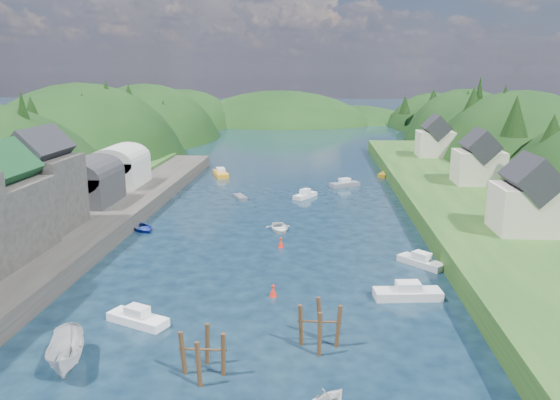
# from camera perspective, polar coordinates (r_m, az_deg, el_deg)

# --- Properties ---
(ground) EXTENTS (600.00, 600.00, 0.00)m
(ground) POSITION_cam_1_polar(r_m,az_deg,el_deg) (88.37, 0.99, 0.78)
(ground) COLOR black
(ground) RESTS_ON ground
(hillside_left) EXTENTS (44.00, 245.56, 52.00)m
(hillside_left) POSITION_cam_1_polar(r_m,az_deg,el_deg) (124.66, -19.50, -0.04)
(hillside_left) COLOR black
(hillside_left) RESTS_ON ground
(hillside_right) EXTENTS (36.00, 245.56, 48.00)m
(hillside_right) POSITION_cam_1_polar(r_m,az_deg,el_deg) (121.26, 23.40, -0.44)
(hillside_right) COLOR black
(hillside_right) RESTS_ON ground
(far_hills) EXTENTS (103.00, 68.00, 44.00)m
(far_hills) POSITION_cam_1_polar(r_m,az_deg,el_deg) (212.29, 3.08, 5.24)
(far_hills) COLOR black
(far_hills) RESTS_ON ground
(hill_trees) EXTENTS (88.83, 149.46, 12.69)m
(hill_trees) POSITION_cam_1_polar(r_m,az_deg,el_deg) (102.67, 1.80, 8.83)
(hill_trees) COLOR black
(hill_trees) RESTS_ON ground
(quay_left) EXTENTS (12.00, 110.00, 2.00)m
(quay_left) POSITION_cam_1_polar(r_m,az_deg,el_deg) (65.53, -22.00, -3.84)
(quay_left) COLOR #2D2B28
(quay_left) RESTS_ON ground
(boat_sheds) EXTENTS (7.00, 21.00, 7.50)m
(boat_sheds) POSITION_cam_1_polar(r_m,az_deg,el_deg) (82.26, -17.84, 2.93)
(boat_sheds) COLOR #2D2D30
(boat_sheds) RESTS_ON quay_left
(terrace_right) EXTENTS (16.00, 120.00, 2.40)m
(terrace_right) POSITION_cam_1_polar(r_m,az_deg,el_deg) (80.89, 18.58, -0.25)
(terrace_right) COLOR #234719
(terrace_right) RESTS_ON ground
(right_bank_cottages) EXTENTS (9.00, 59.24, 8.41)m
(right_bank_cottages) POSITION_cam_1_polar(r_m,az_deg,el_deg) (88.69, 19.37, 3.91)
(right_bank_cottages) COLOR beige
(right_bank_cottages) RESTS_ON terrace_right
(piling_cluster_near) EXTENTS (3.16, 2.95, 3.58)m
(piling_cluster_near) POSITION_cam_1_polar(r_m,az_deg,el_deg) (37.07, -8.03, -15.97)
(piling_cluster_near) COLOR #382314
(piling_cluster_near) RESTS_ON ground
(piling_cluster_far) EXTENTS (3.18, 2.97, 3.75)m
(piling_cluster_far) POSITION_cam_1_polar(r_m,az_deg,el_deg) (40.14, 4.15, -13.31)
(piling_cluster_far) COLOR #382314
(piling_cluster_far) RESTS_ON ground
(channel_buoy_near) EXTENTS (0.70, 0.70, 1.10)m
(channel_buoy_near) POSITION_cam_1_polar(r_m,az_deg,el_deg) (48.40, -0.72, -9.51)
(channel_buoy_near) COLOR red
(channel_buoy_near) RESTS_ON ground
(channel_buoy_far) EXTENTS (0.70, 0.70, 1.10)m
(channel_buoy_far) POSITION_cam_1_polar(r_m,az_deg,el_deg) (61.25, 0.09, -4.51)
(channel_buoy_far) COLOR red
(channel_buoy_far) RESTS_ON ground
(moored_boats) EXTENTS (38.11, 78.32, 2.27)m
(moored_boats) POSITION_cam_1_polar(r_m,az_deg,el_deg) (59.21, -3.02, -5.06)
(moored_boats) COLOR #C99017
(moored_boats) RESTS_ON ground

